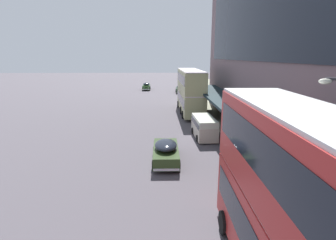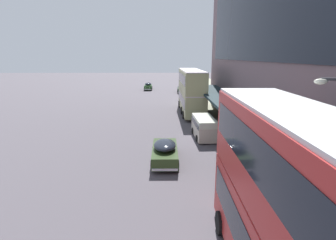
# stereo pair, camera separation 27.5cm
# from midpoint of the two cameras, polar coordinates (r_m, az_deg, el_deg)

# --- Properties ---
(transit_bus_kerbside_front) EXTENTS (2.86, 9.36, 6.18)m
(transit_bus_kerbside_front) POSITION_cam_midpoint_polar(r_m,az_deg,el_deg) (8.79, 24.81, -16.24)
(transit_bus_kerbside_front) COLOR #AB2726
(transit_bus_kerbside_front) RESTS_ON ground
(transit_bus_kerbside_rear) EXTENTS (2.90, 11.37, 5.76)m
(transit_bus_kerbside_rear) POSITION_cam_midpoint_polar(r_m,az_deg,el_deg) (35.40, 4.64, 6.54)
(transit_bus_kerbside_rear) COLOR tan
(transit_bus_kerbside_rear) RESTS_ON ground
(sedan_oncoming_rear) EXTENTS (1.90, 4.29, 1.52)m
(sedan_oncoming_rear) POSITION_cam_midpoint_polar(r_m,az_deg,el_deg) (55.50, 2.50, 6.74)
(sedan_oncoming_rear) COLOR #243D25
(sedan_oncoming_rear) RESTS_ON ground
(sedan_lead_mid) EXTENTS (1.96, 4.73, 1.64)m
(sedan_lead_mid) POSITION_cam_midpoint_polar(r_m,az_deg,el_deg) (19.17, -0.89, -6.81)
(sedan_lead_mid) COLOR #2B3F1C
(sedan_lead_mid) RESTS_ON ground
(sedan_lead_near) EXTENTS (1.83, 4.42, 1.61)m
(sedan_lead_near) POSITION_cam_midpoint_polar(r_m,az_deg,el_deg) (60.44, -4.86, 7.31)
(sedan_lead_near) COLOR #1A3915
(sedan_lead_near) RESTS_ON ground
(vw_van) EXTENTS (2.04, 4.62, 1.96)m
(vw_van) POSITION_cam_midpoint_polar(r_m,az_deg,el_deg) (24.97, 7.52, -1.31)
(vw_van) COLOR beige
(vw_van) RESTS_ON ground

